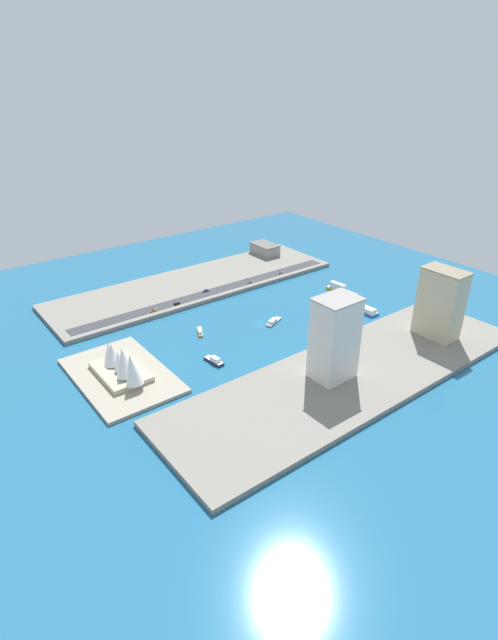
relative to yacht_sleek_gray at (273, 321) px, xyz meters
name	(u,v)px	position (x,y,z in m)	size (l,w,h in m)	color
ground_plane	(260,323)	(5.80, 7.28, -1.25)	(440.00, 440.00, 0.00)	#23668E
quay_west	(352,374)	(-79.57, 7.28, 0.23)	(70.00, 240.00, 2.97)	gray
quay_east	(196,284)	(91.18, 7.28, 0.23)	(70.00, 240.00, 2.97)	gray
peninsula_point	(121,375)	(0.88, 113.55, -0.25)	(76.20, 48.18, 2.00)	#A89E89
road_strip	(212,292)	(66.41, 7.28, 1.79)	(11.12, 228.00, 0.15)	#38383D
yacht_sleek_gray	(273,321)	(0.00, 0.00, 0.00)	(9.70, 16.46, 3.29)	#999EA3
catamaran_blue	(366,310)	(-28.17, -64.63, 0.43)	(20.60, 8.46, 4.46)	blue
water_taxi_orange	(200,332)	(18.38, 49.05, 0.06)	(13.93, 9.01, 3.49)	orange
ferry_yellow_fast	(340,289)	(9.11, -77.10, 1.20)	(28.73, 8.86, 6.93)	yellow
patrol_launch_navy	(214,360)	(-18.65, 62.36, 0.25)	(15.72, 6.04, 4.13)	#1E284C
ferry_green_doubledeck	(341,323)	(-31.49, -34.76, 0.80)	(15.75, 25.19, 5.70)	#2D8C4C
office_block_beige	(440,304)	(-81.88, -68.93, 24.56)	(27.48, 16.42, 45.62)	#C6B793
carpark_squat_concrete	(265,249)	(111.48, -82.39, 6.69)	(27.52, 16.82, 9.89)	gray
hotel_broad_white	(335,339)	(-75.03, 20.00, 25.86)	(18.76, 23.82, 48.22)	silver
taxi_yellow_cab	(153,310)	(62.48, 60.75, 2.64)	(2.06, 4.79, 1.57)	black
sedan_silver	(250,282)	(62.64, -27.68, 2.59)	(1.95, 4.61, 1.44)	black
suv_black	(177,303)	(62.37, 41.38, 2.66)	(2.03, 4.67, 1.61)	black
van_white	(280,272)	(63.89, -60.80, 2.65)	(2.00, 4.46, 1.59)	black
hatchback_blue	(206,291)	(69.61, 11.16, 2.63)	(2.15, 5.11, 1.55)	black
traffic_light_waterfront	(247,281)	(59.34, -21.29, 6.06)	(0.36, 0.36, 6.50)	black
opera_landmark	(121,363)	(-0.97, 113.55, 8.71)	(42.53, 24.02, 21.19)	#BCAD93
park_tree_cluster	(342,356)	(-69.81, 6.09, 7.46)	(10.93, 11.71, 9.36)	brown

